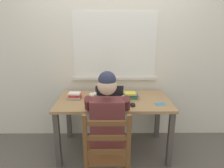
# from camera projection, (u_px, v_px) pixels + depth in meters

# --- Properties ---
(ground_plane) EXTENTS (8.00, 8.00, 0.00)m
(ground_plane) POSITION_uv_depth(u_px,v_px,m) (114.00, 149.00, 2.78)
(ground_plane) COLOR #56514C
(back_wall) EXTENTS (6.00, 0.08, 2.60)m
(back_wall) POSITION_uv_depth(u_px,v_px,m) (113.00, 51.00, 2.87)
(back_wall) COLOR silver
(back_wall) RESTS_ON ground
(desk) EXTENTS (1.42, 0.77, 0.73)m
(desk) POSITION_uv_depth(u_px,v_px,m) (114.00, 106.00, 2.61)
(desk) COLOR #9E7A51
(desk) RESTS_ON ground
(seated_person) EXTENTS (0.50, 0.60, 1.23)m
(seated_person) POSITION_uv_depth(u_px,v_px,m) (108.00, 120.00, 2.16)
(seated_person) COLOR brown
(seated_person) RESTS_ON ground
(wooden_chair) EXTENTS (0.42, 0.42, 0.92)m
(wooden_chair) POSITION_uv_depth(u_px,v_px,m) (107.00, 154.00, 1.95)
(wooden_chair) COLOR brown
(wooden_chair) RESTS_ON ground
(laptop) EXTENTS (0.33, 0.33, 0.22)m
(laptop) POSITION_uv_depth(u_px,v_px,m) (110.00, 100.00, 2.41)
(laptop) COLOR #232328
(laptop) RESTS_ON desk
(computer_mouse) EXTENTS (0.06, 0.10, 0.03)m
(computer_mouse) POSITION_uv_depth(u_px,v_px,m) (133.00, 105.00, 2.37)
(computer_mouse) COLOR black
(computer_mouse) RESTS_ON desk
(coffee_mug_white) EXTENTS (0.12, 0.08, 0.09)m
(coffee_mug_white) POSITION_uv_depth(u_px,v_px,m) (93.00, 97.00, 2.53)
(coffee_mug_white) COLOR silver
(coffee_mug_white) RESTS_ON desk
(coffee_mug_dark) EXTENTS (0.12, 0.08, 0.09)m
(coffee_mug_dark) POSITION_uv_depth(u_px,v_px,m) (98.00, 90.00, 2.83)
(coffee_mug_dark) COLOR #38281E
(coffee_mug_dark) RESTS_ON desk
(book_stack_main) EXTENTS (0.21, 0.15, 0.08)m
(book_stack_main) POSITION_uv_depth(u_px,v_px,m) (130.00, 95.00, 2.62)
(book_stack_main) COLOR #38844C
(book_stack_main) RESTS_ON desk
(book_stack_side) EXTENTS (0.19, 0.15, 0.08)m
(book_stack_side) POSITION_uv_depth(u_px,v_px,m) (74.00, 96.00, 2.60)
(book_stack_side) COLOR gray
(book_stack_side) RESTS_ON desk
(paper_pile_near_laptop) EXTENTS (0.27, 0.16, 0.02)m
(paper_pile_near_laptop) POSITION_uv_depth(u_px,v_px,m) (103.00, 93.00, 2.82)
(paper_pile_near_laptop) COLOR white
(paper_pile_near_laptop) RESTS_ON desk
(landscape_photo_print) EXTENTS (0.14, 0.11, 0.00)m
(landscape_photo_print) POSITION_uv_depth(u_px,v_px,m) (160.00, 104.00, 2.43)
(landscape_photo_print) COLOR teal
(landscape_photo_print) RESTS_ON desk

